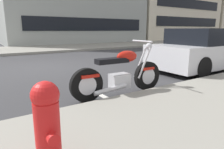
% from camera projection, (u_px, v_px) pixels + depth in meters
% --- Properties ---
extents(ground_plane, '(260.00, 260.00, 0.00)m').
position_uv_depth(ground_plane, '(47.00, 67.00, 7.36)').
color(ground_plane, '#333335').
extents(sidewalk_far_curb, '(120.00, 5.00, 0.14)m').
position_uv_depth(sidewalk_far_curb, '(152.00, 43.00, 19.35)').
color(sidewalk_far_curb, gray).
rests_on(sidewalk_far_curb, ground).
extents(parking_stall_stripe, '(0.12, 2.20, 0.01)m').
position_uv_depth(parking_stall_stripe, '(97.00, 93.00, 4.34)').
color(parking_stall_stripe, silver).
rests_on(parking_stall_stripe, ground).
extents(parked_motorcycle, '(2.14, 0.62, 1.12)m').
position_uv_depth(parked_motorcycle, '(121.00, 75.00, 4.14)').
color(parked_motorcycle, black).
rests_on(parked_motorcycle, ground).
extents(parked_car_behind_motorcycle, '(4.17, 1.88, 1.38)m').
position_uv_depth(parked_car_behind_motorcycle, '(205.00, 51.00, 6.85)').
color(parked_car_behind_motorcycle, silver).
rests_on(parked_car_behind_motorcycle, ground).
extents(fire_hydrant, '(0.24, 0.36, 0.79)m').
position_uv_depth(fire_hydrant, '(47.00, 123.00, 1.74)').
color(fire_hydrant, red).
rests_on(fire_hydrant, sidewalk_near_curb).
extents(townhouse_mid_block, '(13.53, 9.70, 8.19)m').
position_uv_depth(townhouse_mid_block, '(69.00, 3.00, 21.32)').
color(townhouse_mid_block, '#939993').
rests_on(townhouse_mid_block, ground).
extents(townhouse_behind_pole, '(13.95, 9.59, 10.41)m').
position_uv_depth(townhouse_behind_pole, '(162.00, 2.00, 28.62)').
color(townhouse_behind_pole, beige).
rests_on(townhouse_behind_pole, ground).
extents(townhouse_far_uphill, '(9.30, 10.96, 11.59)m').
position_uv_depth(townhouse_far_uphill, '(208.00, 4.00, 35.68)').
color(townhouse_far_uphill, beige).
rests_on(townhouse_far_uphill, ground).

